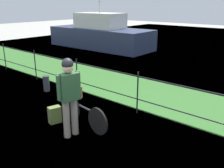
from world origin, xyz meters
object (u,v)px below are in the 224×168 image
(bicycle_main, at_px, (83,113))
(cyclist_person, at_px, (69,91))
(moored_boat_near, at_px, (100,35))
(terrier_dog, at_px, (74,83))
(backpack_on_paving, at_px, (55,115))
(mooring_bollard, at_px, (46,83))
(wooden_crate, at_px, (73,92))

(bicycle_main, relative_size, cyclist_person, 0.94)
(cyclist_person, height_order, moored_boat_near, moored_boat_near)
(terrier_dog, xyz_separation_m, backpack_on_paving, (-0.30, -0.37, -0.75))
(mooring_bollard, distance_m, moored_boat_near, 8.28)
(bicycle_main, xyz_separation_m, wooden_crate, (-0.35, 0.04, 0.42))
(cyclist_person, xyz_separation_m, moored_boat_near, (-7.01, 8.42, -0.20))
(terrier_dog, height_order, cyclist_person, cyclist_person)
(terrier_dog, relative_size, mooring_bollard, 0.64)
(wooden_crate, relative_size, terrier_dog, 1.13)
(terrier_dog, relative_size, backpack_on_paving, 0.80)
(wooden_crate, distance_m, cyclist_person, 0.74)
(backpack_on_paving, bearing_deg, bicycle_main, -47.40)
(wooden_crate, relative_size, backpack_on_paving, 0.91)
(terrier_dog, bearing_deg, backpack_on_paving, -129.50)
(moored_boat_near, bearing_deg, bicycle_main, -49.07)
(wooden_crate, relative_size, mooring_bollard, 0.73)
(cyclist_person, bearing_deg, backpack_on_paving, 169.33)
(bicycle_main, height_order, wooden_crate, wooden_crate)
(moored_boat_near, bearing_deg, mooring_bollard, -58.98)
(backpack_on_paving, height_order, mooring_bollard, mooring_bollard)
(bicycle_main, relative_size, moored_boat_near, 0.23)
(mooring_bollard, bearing_deg, backpack_on_paving, -30.81)
(cyclist_person, xyz_separation_m, backpack_on_paving, (-0.75, 0.14, -0.80))
(wooden_crate, xyz_separation_m, terrier_dog, (0.02, -0.00, 0.21))
(wooden_crate, bearing_deg, cyclist_person, -47.37)
(terrier_dog, relative_size, cyclist_person, 0.19)
(bicycle_main, height_order, terrier_dog, terrier_dog)
(wooden_crate, relative_size, cyclist_person, 0.22)
(cyclist_person, height_order, backpack_on_paving, cyclist_person)
(cyclist_person, bearing_deg, wooden_crate, 132.63)
(wooden_crate, height_order, terrier_dog, terrier_dog)
(cyclist_person, distance_m, backpack_on_paving, 1.10)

